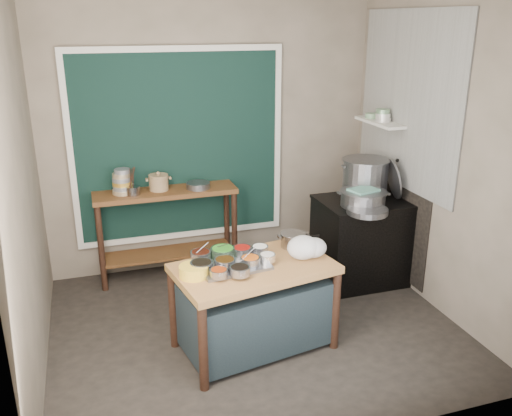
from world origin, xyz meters
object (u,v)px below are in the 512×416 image
object	(u,v)px
ceramic_crock	(159,183)
saucepan	(293,240)
yellow_basin	(194,271)
steamer	(363,198)
prep_table	(254,307)
stove_block	(362,242)
condiment_tray	(232,265)
utensil_cup	(133,191)
stock_pot	(365,177)
back_counter	(168,233)

from	to	relation	value
ceramic_crock	saucepan	bearing A→B (deg)	-54.96
yellow_basin	steamer	distance (m)	1.99
prep_table	ceramic_crock	world-z (taller)	ceramic_crock
stove_block	condiment_tray	xyz separation A→B (m)	(-1.62, -0.81, 0.34)
stove_block	utensil_cup	size ratio (longest dim) A/B	6.26
ceramic_crock	stock_pot	size ratio (longest dim) A/B	0.43
back_counter	saucepan	size ratio (longest dim) A/B	6.41
back_counter	stock_pot	bearing A→B (deg)	-16.62
utensil_cup	back_counter	bearing A→B (deg)	9.53
condiment_tray	stove_block	bearing A→B (deg)	26.75
condiment_tray	ceramic_crock	world-z (taller)	ceramic_crock
condiment_tray	stock_pot	distance (m)	1.96
yellow_basin	ceramic_crock	xyz separation A→B (m)	(-0.02, 1.65, 0.23)
stock_pot	condiment_tray	bearing A→B (deg)	-150.22
back_counter	stove_block	world-z (taller)	back_counter
utensil_cup	stock_pot	xyz separation A→B (m)	(2.29, -0.53, 0.08)
condiment_tray	yellow_basin	xyz separation A→B (m)	(-0.33, -0.08, 0.03)
back_counter	saucepan	distance (m)	1.63
ceramic_crock	prep_table	bearing A→B (deg)	-72.30
stock_pot	prep_table	bearing A→B (deg)	-146.58
yellow_basin	steamer	size ratio (longest dim) A/B	0.49
prep_table	stove_block	xyz separation A→B (m)	(1.45, 0.85, 0.05)
utensil_cup	saucepan	bearing A→B (deg)	-46.28
utensil_cup	steamer	bearing A→B (deg)	-21.16
prep_table	stove_block	world-z (taller)	stove_block
ceramic_crock	utensil_cup	bearing A→B (deg)	-163.97
ceramic_crock	steamer	world-z (taller)	ceramic_crock
ceramic_crock	condiment_tray	bearing A→B (deg)	-77.70
back_counter	steamer	size ratio (longest dim) A/B	3.10
saucepan	stock_pot	bearing A→B (deg)	35.70
stove_block	yellow_basin	size ratio (longest dim) A/B	3.95
condiment_tray	saucepan	distance (m)	0.64
prep_table	steamer	world-z (taller)	steamer
stove_block	steamer	distance (m)	0.56
ceramic_crock	stock_pot	bearing A→B (deg)	-16.75
steamer	saucepan	bearing A→B (deg)	-153.64
prep_table	stock_pot	world-z (taller)	stock_pot
yellow_basin	utensil_cup	world-z (taller)	utensil_cup
back_counter	stove_block	bearing A→B (deg)	-21.02
utensil_cup	ceramic_crock	xyz separation A→B (m)	(0.27, 0.08, 0.03)
yellow_basin	stock_pot	world-z (taller)	stock_pot
back_counter	stove_block	size ratio (longest dim) A/B	1.61
saucepan	ceramic_crock	world-z (taller)	ceramic_crock
condiment_tray	steamer	bearing A→B (deg)	24.00
prep_table	back_counter	world-z (taller)	back_counter
stove_block	condiment_tray	bearing A→B (deg)	-153.25
yellow_basin	utensil_cup	bearing A→B (deg)	100.32
prep_table	back_counter	bearing A→B (deg)	96.00
utensil_cup	ceramic_crock	bearing A→B (deg)	16.03
stove_block	saucepan	world-z (taller)	saucepan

